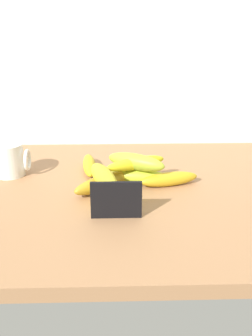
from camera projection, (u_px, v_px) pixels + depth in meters
counter_top at (136, 194)px, 97.11cm from camera, size 110.00×76.00×3.00cm
back_wall at (131, 48)px, 121.35cm from camera, size 130.00×2.00×70.00cm
chalkboard_sign at (116, 201)px, 81.21cm from camera, size 11.00×1.80×8.40cm
coffee_mug at (10, 160)px, 103.72cm from camera, size 9.43×7.93×8.92cm
banana_0 at (105, 191)px, 90.40cm from camera, size 7.49×19.77×4.02cm
banana_1 at (89, 165)px, 107.61cm from camera, size 5.15×16.23×3.51cm
banana_2 at (138, 177)px, 98.75cm from camera, size 16.99×6.51×4.04cm
banana_3 at (103, 183)px, 95.04cm from camera, size 16.15×14.37×4.15cm
banana_4 at (169, 179)px, 97.89cm from camera, size 16.06×7.40×3.65cm
banana_5 at (104, 177)px, 88.04cm from camera, size 8.99×15.65×4.26cm
banana_6 at (136, 163)px, 97.72cm from camera, size 16.53×10.09×3.27cm
banana_7 at (135, 162)px, 97.35cm from camera, size 15.94×11.69×4.26cm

